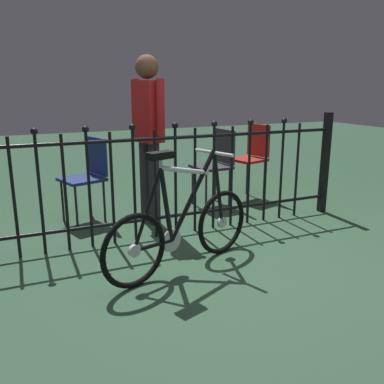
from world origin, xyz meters
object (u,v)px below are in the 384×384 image
at_px(chair_navy, 89,171).
at_px(chair_red, 253,153).
at_px(bicycle, 182,228).
at_px(chair_charcoal, 217,160).
at_px(person_visitor, 148,125).

distance_m(chair_navy, chair_red, 2.03).
xyz_separation_m(bicycle, chair_red, (1.61, 1.58, 0.23)).
xyz_separation_m(chair_navy, chair_charcoal, (1.48, -0.02, 0.01)).
relative_size(bicycle, chair_charcoal, 1.55).
distance_m(bicycle, chair_navy, 1.56).
bearing_deg(person_visitor, chair_charcoal, 17.80).
bearing_deg(chair_navy, chair_red, 2.45).
relative_size(bicycle, chair_navy, 1.58).
distance_m(bicycle, person_visitor, 1.36).
bearing_deg(chair_navy, person_visitor, -29.75).
height_order(chair_red, person_visitor, person_visitor).
xyz_separation_m(bicycle, chair_navy, (-0.41, 1.49, 0.19)).
relative_size(chair_charcoal, person_visitor, 0.53).
height_order(chair_charcoal, chair_red, chair_red).
distance_m(chair_navy, person_visitor, 0.79).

